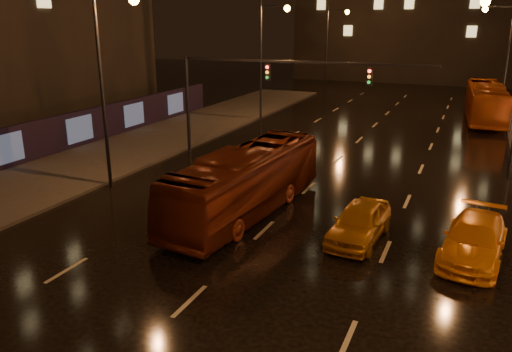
# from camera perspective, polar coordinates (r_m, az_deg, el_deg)

# --- Properties ---
(ground) EXTENTS (140.00, 140.00, 0.00)m
(ground) POSITION_cam_1_polar(r_m,az_deg,el_deg) (29.88, 8.40, 0.89)
(ground) COLOR black
(ground) RESTS_ON ground
(sidewalk_left) EXTENTS (7.00, 70.00, 0.15)m
(sidewalk_left) POSITION_cam_1_polar(r_m,az_deg,el_deg) (31.96, -18.26, 1.42)
(sidewalk_left) COLOR #38332D
(sidewalk_left) RESTS_ON ground
(hoarding_left) EXTENTS (0.30, 46.00, 2.50)m
(hoarding_left) POSITION_cam_1_polar(r_m,az_deg,el_deg) (32.32, -26.89, 2.73)
(hoarding_left) COLOR black
(hoarding_left) RESTS_ON ground
(traffic_signal) EXTENTS (15.31, 0.32, 6.20)m
(traffic_signal) POSITION_cam_1_polar(r_m,az_deg,el_deg) (30.60, -0.52, 10.53)
(traffic_signal) COLOR black
(traffic_signal) RESTS_ON ground
(bus_red) EXTENTS (3.33, 10.90, 2.99)m
(bus_red) POSITION_cam_1_polar(r_m,az_deg,el_deg) (22.27, -1.10, -0.64)
(bus_red) COLOR #5C1E0D
(bus_red) RESTS_ON ground
(bus_curb) EXTENTS (3.49, 11.88, 3.27)m
(bus_curb) POSITION_cam_1_polar(r_m,az_deg,el_deg) (47.74, 24.75, 7.68)
(bus_curb) COLOR #A94510
(bus_curb) RESTS_ON ground
(taxi_near) EXTENTS (2.09, 4.53, 1.50)m
(taxi_near) POSITION_cam_1_polar(r_m,az_deg,el_deg) (20.22, 11.73, -5.19)
(taxi_near) COLOR #BD7411
(taxi_near) RESTS_ON ground
(taxi_far) EXTENTS (2.53, 5.16, 1.45)m
(taxi_far) POSITION_cam_1_polar(r_m,az_deg,el_deg) (20.03, 23.66, -6.66)
(taxi_far) COLOR orange
(taxi_far) RESTS_ON ground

